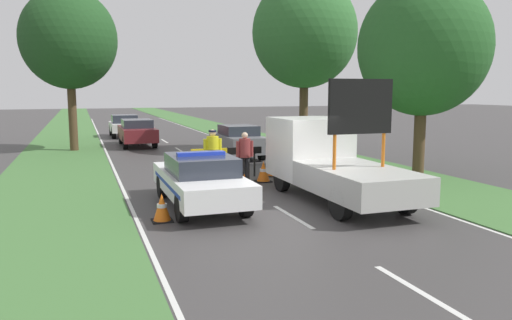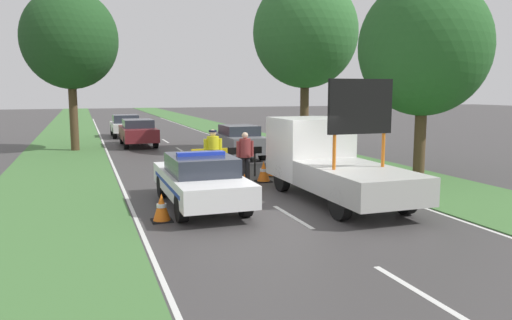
{
  "view_description": "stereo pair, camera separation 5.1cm",
  "coord_description": "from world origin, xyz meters",
  "px_view_note": "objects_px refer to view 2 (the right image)",
  "views": [
    {
      "loc": [
        -4.9,
        -12.01,
        3.13
      ],
      "look_at": [
        -0.07,
        1.68,
        1.1
      ],
      "focal_mm": 35.0,
      "sensor_mm": 36.0,
      "label": 1
    },
    {
      "loc": [
        -4.85,
        -12.03,
        3.13
      ],
      "look_at": [
        -0.07,
        1.68,
        1.1
      ],
      "focal_mm": 35.0,
      "sensor_mm": 36.0,
      "label": 2
    }
  ],
  "objects_px": {
    "police_car": "(200,179)",
    "police_officer": "(213,151)",
    "queued_car_wagon_maroon": "(138,132)",
    "queued_car_van_white": "(126,125)",
    "traffic_cone_near_police": "(274,167)",
    "roadside_tree_mid_left": "(305,33)",
    "road_barrier": "(227,153)",
    "traffic_cone_centre_front": "(244,183)",
    "traffic_cone_near_truck": "(264,172)",
    "work_truck": "(327,159)",
    "roadside_tree_near_right": "(70,39)",
    "pedestrian_civilian": "(245,153)",
    "traffic_cone_behind_barrier": "(162,207)",
    "queued_car_suv_grey": "(238,141)",
    "roadside_tree_near_left": "(424,47)"
  },
  "relations": [
    {
      "from": "queued_car_suv_grey",
      "to": "pedestrian_civilian",
      "type": "bearing_deg",
      "value": 74.8
    },
    {
      "from": "road_barrier",
      "to": "traffic_cone_near_truck",
      "type": "height_order",
      "value": "road_barrier"
    },
    {
      "from": "queued_car_wagon_maroon",
      "to": "roadside_tree_near_left",
      "type": "bearing_deg",
      "value": 123.04
    },
    {
      "from": "work_truck",
      "to": "police_officer",
      "type": "bearing_deg",
      "value": -55.82
    },
    {
      "from": "police_officer",
      "to": "roadside_tree_near_left",
      "type": "height_order",
      "value": "roadside_tree_near_left"
    },
    {
      "from": "pedestrian_civilian",
      "to": "traffic_cone_behind_barrier",
      "type": "height_order",
      "value": "pedestrian_civilian"
    },
    {
      "from": "traffic_cone_near_truck",
      "to": "traffic_cone_centre_front",
      "type": "bearing_deg",
      "value": -128.4
    },
    {
      "from": "police_officer",
      "to": "queued_car_van_white",
      "type": "bearing_deg",
      "value": -111.18
    },
    {
      "from": "road_barrier",
      "to": "police_officer",
      "type": "height_order",
      "value": "police_officer"
    },
    {
      "from": "queued_car_wagon_maroon",
      "to": "queued_car_van_white",
      "type": "height_order",
      "value": "queued_car_wagon_maroon"
    },
    {
      "from": "police_officer",
      "to": "queued_car_van_white",
      "type": "height_order",
      "value": "police_officer"
    },
    {
      "from": "traffic_cone_centre_front",
      "to": "roadside_tree_near_right",
      "type": "relative_size",
      "value": 0.07
    },
    {
      "from": "traffic_cone_centre_front",
      "to": "traffic_cone_near_truck",
      "type": "xyz_separation_m",
      "value": [
        1.18,
        1.48,
        0.07
      ]
    },
    {
      "from": "queued_car_van_white",
      "to": "road_barrier",
      "type": "bearing_deg",
      "value": 96.68
    },
    {
      "from": "police_officer",
      "to": "traffic_cone_near_truck",
      "type": "xyz_separation_m",
      "value": [
        1.64,
        -0.6,
        -0.72
      ]
    },
    {
      "from": "pedestrian_civilian",
      "to": "traffic_cone_near_truck",
      "type": "distance_m",
      "value": 0.91
    },
    {
      "from": "work_truck",
      "to": "queued_car_van_white",
      "type": "relative_size",
      "value": 1.47
    },
    {
      "from": "traffic_cone_near_police",
      "to": "traffic_cone_behind_barrier",
      "type": "height_order",
      "value": "traffic_cone_behind_barrier"
    },
    {
      "from": "work_truck",
      "to": "road_barrier",
      "type": "distance_m",
      "value": 4.51
    },
    {
      "from": "road_barrier",
      "to": "pedestrian_civilian",
      "type": "height_order",
      "value": "pedestrian_civilian"
    },
    {
      "from": "traffic_cone_near_truck",
      "to": "roadside_tree_near_left",
      "type": "distance_m",
      "value": 7.36
    },
    {
      "from": "queued_car_wagon_maroon",
      "to": "roadside_tree_near_left",
      "type": "distance_m",
      "value": 16.62
    },
    {
      "from": "police_officer",
      "to": "traffic_cone_near_police",
      "type": "height_order",
      "value": "police_officer"
    },
    {
      "from": "road_barrier",
      "to": "roadside_tree_mid_left",
      "type": "distance_m",
      "value": 9.72
    },
    {
      "from": "police_car",
      "to": "police_officer",
      "type": "height_order",
      "value": "police_officer"
    },
    {
      "from": "queued_car_wagon_maroon",
      "to": "traffic_cone_behind_barrier",
      "type": "bearing_deg",
      "value": 85.8
    },
    {
      "from": "queued_car_suv_grey",
      "to": "queued_car_wagon_maroon",
      "type": "xyz_separation_m",
      "value": [
        -3.94,
        6.58,
        0.01
      ]
    },
    {
      "from": "queued_car_wagon_maroon",
      "to": "roadside_tree_near_left",
      "type": "xyz_separation_m",
      "value": [
        8.81,
        -13.55,
        3.87
      ]
    },
    {
      "from": "road_barrier",
      "to": "queued_car_suv_grey",
      "type": "bearing_deg",
      "value": 68.85
    },
    {
      "from": "traffic_cone_centre_front",
      "to": "queued_car_wagon_maroon",
      "type": "distance_m",
      "value": 14.54
    },
    {
      "from": "traffic_cone_centre_front",
      "to": "traffic_cone_near_truck",
      "type": "height_order",
      "value": "traffic_cone_near_truck"
    },
    {
      "from": "police_car",
      "to": "roadside_tree_mid_left",
      "type": "bearing_deg",
      "value": 55.99
    },
    {
      "from": "police_car",
      "to": "police_officer",
      "type": "xyz_separation_m",
      "value": [
        1.26,
        3.51,
        0.33
      ]
    },
    {
      "from": "traffic_cone_centre_front",
      "to": "traffic_cone_near_truck",
      "type": "relative_size",
      "value": 0.82
    },
    {
      "from": "police_car",
      "to": "traffic_cone_near_truck",
      "type": "relative_size",
      "value": 6.83
    },
    {
      "from": "queued_car_wagon_maroon",
      "to": "roadside_tree_mid_left",
      "type": "distance_m",
      "value": 10.92
    },
    {
      "from": "queued_car_van_white",
      "to": "traffic_cone_behind_barrier",
      "type": "bearing_deg",
      "value": 87.37
    },
    {
      "from": "pedestrian_civilian",
      "to": "traffic_cone_near_police",
      "type": "relative_size",
      "value": 2.54
    },
    {
      "from": "pedestrian_civilian",
      "to": "police_car",
      "type": "bearing_deg",
      "value": -117.49
    },
    {
      "from": "traffic_cone_near_police",
      "to": "traffic_cone_behind_barrier",
      "type": "bearing_deg",
      "value": -133.75
    },
    {
      "from": "police_officer",
      "to": "traffic_cone_behind_barrier",
      "type": "distance_m",
      "value": 5.41
    },
    {
      "from": "traffic_cone_near_police",
      "to": "roadside_tree_mid_left",
      "type": "height_order",
      "value": "roadside_tree_mid_left"
    },
    {
      "from": "traffic_cone_near_police",
      "to": "queued_car_van_white",
      "type": "distance_m",
      "value": 18.49
    },
    {
      "from": "work_truck",
      "to": "roadside_tree_near_left",
      "type": "relative_size",
      "value": 0.84
    },
    {
      "from": "queued_car_wagon_maroon",
      "to": "roadside_tree_near_right",
      "type": "relative_size",
      "value": 0.56
    },
    {
      "from": "work_truck",
      "to": "roadside_tree_near_right",
      "type": "height_order",
      "value": "roadside_tree_near_right"
    },
    {
      "from": "police_car",
      "to": "roadside_tree_near_right",
      "type": "bearing_deg",
      "value": 106.42
    },
    {
      "from": "traffic_cone_behind_barrier",
      "to": "pedestrian_civilian",
      "type": "bearing_deg",
      "value": 50.91
    },
    {
      "from": "traffic_cone_near_police",
      "to": "queued_car_wagon_maroon",
      "type": "bearing_deg",
      "value": 106.79
    },
    {
      "from": "roadside_tree_near_left",
      "to": "roadside_tree_mid_left",
      "type": "height_order",
      "value": "roadside_tree_mid_left"
    }
  ]
}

